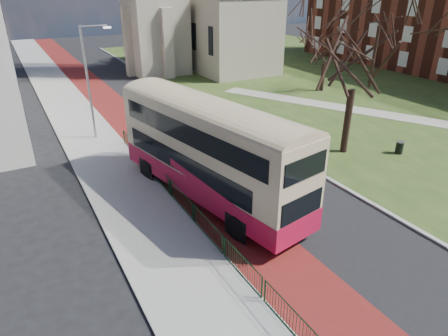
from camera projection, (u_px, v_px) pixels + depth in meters
ground at (291, 248)px, 17.77m from camera, size 160.00×160.00×0.00m
road_carriageway at (162, 119)px, 34.26m from camera, size 9.00×120.00×0.01m
bus_lane at (131, 124)px, 33.08m from camera, size 3.40×120.00×0.01m
pavement_west at (84, 131)px, 31.39m from camera, size 4.00×120.00×0.12m
kerb_west at (109, 127)px, 32.26m from camera, size 0.25×120.00×0.13m
kerb_east at (200, 105)px, 37.82m from camera, size 0.25×80.00×0.13m
grass_green at (353, 82)px, 46.55m from camera, size 40.00×80.00×0.04m
footpath at (405, 118)px, 34.41m from camera, size 18.84×32.82×0.03m
pedestrian_railing at (193, 213)px, 19.41m from camera, size 0.07×24.00×1.12m
streetlamp at (90, 78)px, 28.16m from camera, size 2.13×0.18×8.00m
bus at (208, 147)px, 20.63m from camera, size 5.26×12.96×5.28m
winter_tree_near at (359, 34)px, 24.43m from camera, size 9.10×9.10×11.22m
winter_tree_far at (326, 40)px, 40.82m from camera, size 6.68×6.68×7.53m
litter_bin at (399, 147)px, 27.26m from camera, size 0.70×0.70×0.87m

